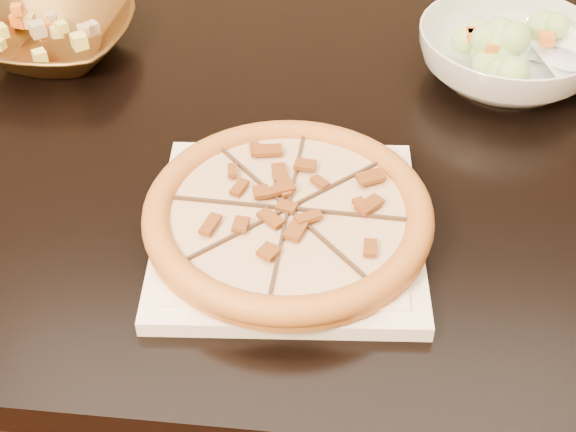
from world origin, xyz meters
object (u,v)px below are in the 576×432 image
object	(u,v)px
plate	(288,229)
pizza	(288,213)
salad_bowl	(507,55)
bronze_bowl	(54,38)
dining_table	(217,205)

from	to	relation	value
plate	pizza	size ratio (longest dim) A/B	0.92
plate	salad_bowl	world-z (taller)	salad_bowl
bronze_bowl	salad_bowl	size ratio (longest dim) A/B	0.91
bronze_bowl	salad_bowl	world-z (taller)	salad_bowl
plate	pizza	xyz separation A→B (m)	(-0.00, 0.00, 0.02)
plate	bronze_bowl	size ratio (longest dim) A/B	1.29
plate	salad_bowl	size ratio (longest dim) A/B	1.17
bronze_bowl	salad_bowl	bearing A→B (deg)	-4.70
dining_table	salad_bowl	size ratio (longest dim) A/B	5.58
dining_table	bronze_bowl	bearing A→B (deg)	141.66
dining_table	salad_bowl	distance (m)	0.43
plate	bronze_bowl	bearing A→B (deg)	132.52
pizza	bronze_bowl	size ratio (longest dim) A/B	1.40
dining_table	pizza	size ratio (longest dim) A/B	4.38
dining_table	pizza	xyz separation A→B (m)	(0.10, -0.18, 0.15)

